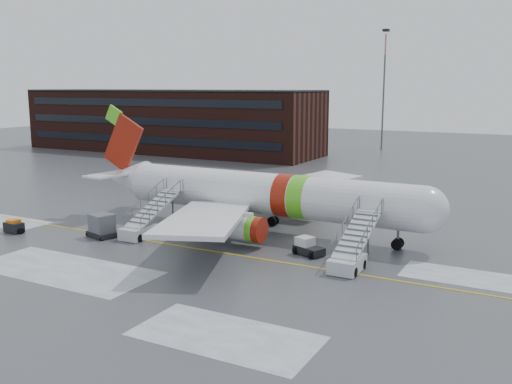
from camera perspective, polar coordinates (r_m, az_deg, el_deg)
The scene contains 9 objects.
ground at distance 47.39m, azimuth -4.62°, elevation -5.48°, with size 260.00×260.00×0.00m, color #494C4F.
airliner at distance 51.75m, azimuth 0.12°, elevation -0.18°, with size 35.03×32.97×11.18m.
airstair_fwd at distance 42.13m, azimuth 9.45°, elevation -6.14°, with size 2.05×7.70×3.48m.
airstair_aft at distance 51.19m, azimuth -11.13°, elevation -3.20°, with size 2.05×7.70×3.48m.
pushback_tug at distance 45.17m, azimuth 5.18°, elevation -5.50°, with size 2.69×2.36×1.37m.
uld_container at distance 51.85m, azimuth -15.13°, elevation -3.33°, with size 2.87×2.39×2.04m.
baggage_tractor at distance 56.09m, azimuth -23.05°, elevation -3.24°, with size 2.34×1.21×1.19m.
terminal_building at distance 116.63m, azimuth -8.67°, elevation 7.08°, with size 62.00×16.11×12.30m.
light_mast_far_n at distance 120.74m, azimuth 12.68°, elevation 10.69°, with size 1.20×1.20×24.25m.
Camera 1 is at (24.82, -38.19, 13.09)m, focal length 40.00 mm.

